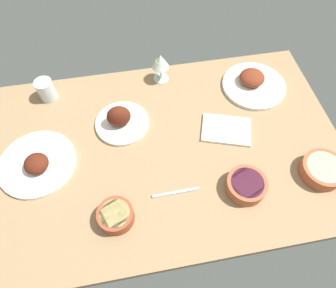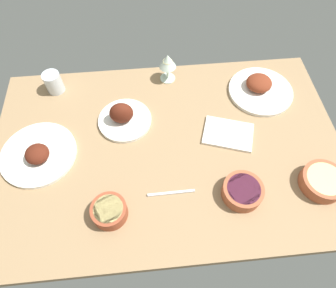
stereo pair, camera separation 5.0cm
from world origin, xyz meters
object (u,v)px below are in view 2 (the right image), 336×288
bowl_pasta (109,211)px  fork_loose (171,193)px  water_tumbler (54,82)px  bowl_onions (243,191)px  folded_napkin (228,134)px  wine_glass (168,62)px  plate_center_main (123,117)px  plate_far_side (260,88)px  bowl_potatoes (323,181)px  plate_near_viewer (38,154)px

bowl_pasta → fork_loose: size_ratio=0.71×
bowl_pasta → water_tumbler: size_ratio=1.31×
bowl_onions → folded_napkin: bearing=-91.3°
wine_glass → water_tumbler: size_ratio=1.49×
plate_center_main → folded_napkin: 43.69cm
plate_far_side → wine_glass: wine_glass is taller
wine_glass → folded_napkin: bearing=122.7°
bowl_potatoes → wine_glass: (51.03, -58.84, 7.12)cm
plate_far_side → folded_napkin: bearing=49.4°
folded_napkin → fork_loose: (25.80, 23.37, -0.20)cm
plate_center_main → bowl_onions: bearing=138.6°
bowl_pasta → fork_loose: bowl_pasta is taller
bowl_potatoes → folded_napkin: bearing=-40.5°
bowl_onions → bowl_pasta: size_ratio=1.18×
bowl_onions → wine_glass: size_ratio=1.03×
water_tumbler → bowl_onions: bearing=141.2°
fork_loose → plate_center_main: bearing=-64.9°
plate_center_main → plate_near_viewer: (33.32, 13.63, -1.50)cm
plate_near_viewer → water_tumbler: 34.83cm
bowl_onions → plate_center_main: bearing=-41.4°
plate_near_viewer → bowl_potatoes: plate_near_viewer is taller
plate_center_main → bowl_onions: 55.62cm
bowl_onions → wine_glass: 63.87cm
folded_napkin → bowl_pasta: bearing=31.3°
water_tumbler → bowl_potatoes: bearing=150.9°
plate_far_side → bowl_pasta: (66.44, 50.89, 1.11)cm
bowl_potatoes → water_tumbler: (101.88, -56.71, 1.89)cm
bowl_potatoes → plate_near_viewer: bearing=-11.9°
plate_far_side → folded_napkin: size_ratio=1.44×
wine_glass → water_tumbler: 51.16cm
water_tumbler → wine_glass: bearing=-177.6°
wine_glass → fork_loose: bearing=85.9°
plate_near_viewer → bowl_potatoes: size_ratio=1.85×
bowl_pasta → bowl_onions: bearing=-176.5°
plate_far_side → plate_near_viewer: plate_near_viewer is taller
water_tumbler → plate_near_viewer: bearing=84.9°
plate_far_side → bowl_onions: size_ratio=1.97×
plate_center_main → wine_glass: (-20.62, -23.07, 6.72)cm
plate_center_main → plate_near_viewer: bearing=22.2°
bowl_onions → bowl_potatoes: bowl_onions is taller
plate_far_side → fork_loose: 63.52cm
plate_far_side → fork_loose: plate_far_side is taller
plate_near_viewer → bowl_pasta: bearing=137.0°
bowl_onions → fork_loose: bowl_onions is taller
plate_far_side → fork_loose: bearing=45.4°
plate_near_viewer → folded_napkin: plate_near_viewer is taller
plate_center_main → bowl_pasta: bearing=82.3°
plate_near_viewer → fork_loose: 53.84cm
fork_loose → folded_napkin: bearing=-138.6°
bowl_onions → fork_loose: 25.48cm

